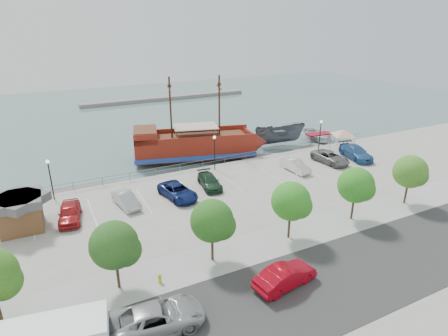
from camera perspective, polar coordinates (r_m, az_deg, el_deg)
name	(u,v)px	position (r m, az deg, el deg)	size (l,w,h in m)	color
ground	(241,198)	(40.57, 2.54, -4.64)	(160.00, 160.00, 0.00)	slate
land_slab	(407,329)	(27.26, 26.17, -21.19)	(100.00, 58.00, 1.20)	gray
street	(349,275)	(29.21, 18.54, -15.15)	(100.00, 8.00, 0.04)	#353535
sidewalk	(298,234)	(32.82, 11.19, -9.90)	(100.00, 4.00, 0.05)	#969695
seawall_railing	(210,162)	(46.34, -2.11, 0.88)	(50.00, 0.06, 1.00)	slate
far_shore	(166,98)	(92.72, -8.79, 10.52)	(40.00, 3.00, 0.80)	gray
pirate_ship	(204,145)	(51.43, -3.02, 3.53)	(19.07, 9.56, 11.81)	maroon
patrol_boat	(280,136)	(57.53, 8.49, 4.84)	(2.97, 7.91, 3.06)	#474D56
speedboat	(319,137)	(61.39, 14.21, 4.68)	(4.83, 6.76, 1.40)	silver
dock_west	(82,191)	(44.64, -20.79, -3.26)	(7.59, 2.17, 0.43)	slate
dock_mid	(266,157)	(52.13, 6.44, 1.61)	(6.94, 1.98, 0.40)	gray
dock_east	(306,150)	(56.03, 12.41, 2.66)	(6.69, 1.91, 0.38)	slate
shed	(20,212)	(36.72, -28.63, -5.87)	(3.85, 3.85, 3.08)	brown
canopy_tent	(344,130)	(54.44, 17.81, 5.60)	(5.13, 5.13, 3.27)	slate
street_van	(157,317)	(23.83, -10.19, -21.51)	(2.66, 5.76, 1.60)	#A0A1A2
street_sedan	(285,276)	(26.75, 9.32, -15.96)	(1.63, 4.66, 1.54)	#AC0615
fire_hydrant	(160,278)	(27.22, -9.75, -16.24)	(0.25, 0.25, 0.72)	#C8C311
lamp_post_left	(50,173)	(40.66, -25.05, -0.65)	(0.36, 0.36, 4.28)	black
lamp_post_mid	(215,147)	(44.42, -1.45, 3.26)	(0.36, 0.36, 4.28)	black
lamp_post_right	(320,130)	(52.93, 14.49, 5.62)	(0.36, 0.36, 4.28)	black
tree_b	(117,246)	(25.74, -16.03, -11.39)	(3.30, 3.20, 5.00)	#473321
tree_c	(214,222)	(27.46, -1.50, -8.21)	(3.30, 3.20, 5.00)	#473321
tree_d	(293,202)	(30.72, 10.44, -5.16)	(3.30, 3.20, 5.00)	#473321
tree_e	(358,186)	(35.09, 19.68, -2.61)	(3.30, 3.20, 5.00)	#473321
tree_f	(412,173)	(40.21, 26.69, -0.63)	(3.30, 3.20, 5.00)	#473321
parked_car_a	(70,212)	(36.72, -22.48, -6.28)	(1.85, 4.58, 1.56)	#AB1C20
parked_car_b	(126,200)	(37.70, -14.72, -4.68)	(1.47, 4.20, 1.38)	#B3B3B3
parked_car_c	(178,191)	(38.39, -7.07, -3.56)	(2.36, 5.12, 1.42)	navy
parked_car_d	(209,181)	(40.55, -2.23, -2.05)	(1.86, 4.58, 1.33)	#1C3823
parked_car_f	(295,165)	(45.60, 10.81, 0.38)	(1.49, 4.28, 1.41)	white
parked_car_g	(330,157)	(49.25, 15.88, 1.57)	(2.41, 5.22, 1.45)	slate
parked_car_h	(356,152)	(51.85, 19.45, 2.27)	(2.31, 5.69, 1.65)	#2B5994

